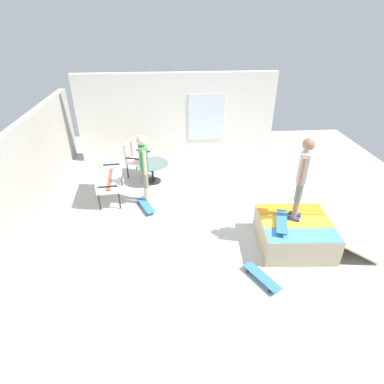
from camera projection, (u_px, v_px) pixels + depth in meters
ground_plane at (207, 227)px, 7.02m from camera, size 12.00×12.00×0.10m
back_wall_cinderblock at (9, 192)px, 6.19m from camera, size 9.00×0.20×2.10m
house_facade at (177, 117)px, 9.56m from camera, size 0.23×6.00×2.64m
skate_ramp at (296, 233)px, 6.28m from camera, size 1.45×2.25×0.59m
patio_bench at (105, 176)px, 7.72m from camera, size 1.29×0.64×1.02m
patio_chair_near_house at (134, 155)px, 8.85m from camera, size 0.78×0.74×1.02m
patio_table at (152, 169)px, 8.56m from camera, size 0.90×0.90×0.57m
person_watching at (144, 165)px, 7.33m from camera, size 0.47×0.29×1.75m
person_skater at (303, 174)px, 5.75m from camera, size 0.43×0.35×1.67m
skateboard_by_bench at (146, 205)px, 7.55m from camera, size 0.81×0.51×0.10m
skateboard_spare at (262, 277)px, 5.52m from camera, size 0.80×0.56×0.10m
skateboard_on_ramp at (282, 222)px, 5.97m from camera, size 0.82×0.44×0.10m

